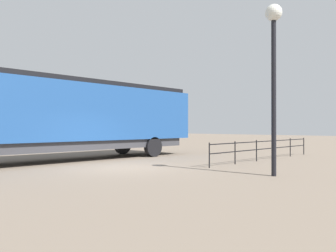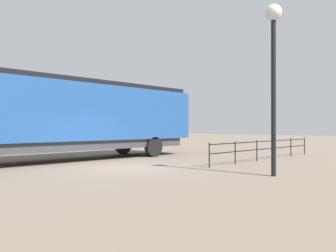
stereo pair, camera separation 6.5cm
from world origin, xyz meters
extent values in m
plane|color=#756656|center=(0.00, 0.00, 0.00)|extent=(120.00, 120.00, 0.00)
cube|color=navy|center=(-4.19, -0.69, 2.36)|extent=(3.07, 15.45, 2.72)
cube|color=black|center=(-4.19, 5.56, 1.95)|extent=(2.94, 2.97, 1.90)
cube|color=black|center=(-4.19, -0.69, 3.84)|extent=(2.76, 14.83, 0.24)
cube|color=#38383D|center=(-4.19, -0.69, 0.78)|extent=(2.76, 14.22, 0.45)
cylinder|color=black|center=(-5.57, 4.26, 0.55)|extent=(0.30, 1.10, 1.10)
cylinder|color=black|center=(-2.80, 4.26, 0.55)|extent=(0.30, 1.10, 1.10)
cylinder|color=black|center=(5.45, 2.13, 2.66)|extent=(0.16, 0.16, 5.32)
sphere|color=silver|center=(5.45, 2.13, 5.49)|extent=(0.56, 0.56, 0.56)
cube|color=black|center=(2.56, 7.02, 0.94)|extent=(0.04, 9.27, 0.04)
cube|color=black|center=(2.56, 7.02, 0.56)|extent=(0.04, 9.27, 0.04)
cylinder|color=black|center=(2.56, 2.38, 0.51)|extent=(0.05, 0.05, 1.02)
cylinder|color=black|center=(2.56, 4.23, 0.51)|extent=(0.05, 0.05, 1.02)
cylinder|color=black|center=(2.56, 6.09, 0.51)|extent=(0.05, 0.05, 1.02)
cylinder|color=black|center=(2.56, 7.94, 0.51)|extent=(0.05, 0.05, 1.02)
cylinder|color=black|center=(2.56, 9.80, 0.51)|extent=(0.05, 0.05, 1.02)
cylinder|color=black|center=(2.56, 11.65, 0.51)|extent=(0.05, 0.05, 1.02)
camera|label=1|loc=(10.70, -8.23, 1.63)|focal=35.31mm
camera|label=2|loc=(10.75, -8.18, 1.63)|focal=35.31mm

